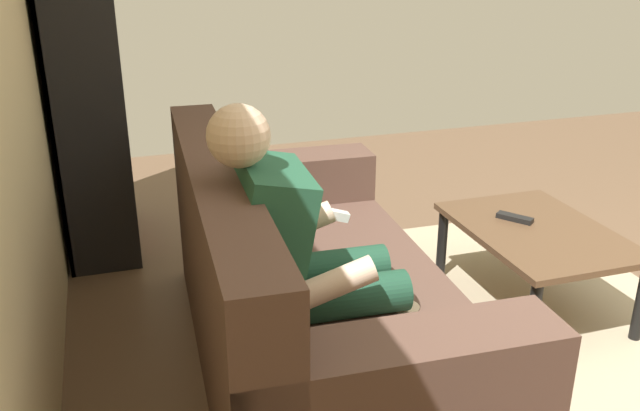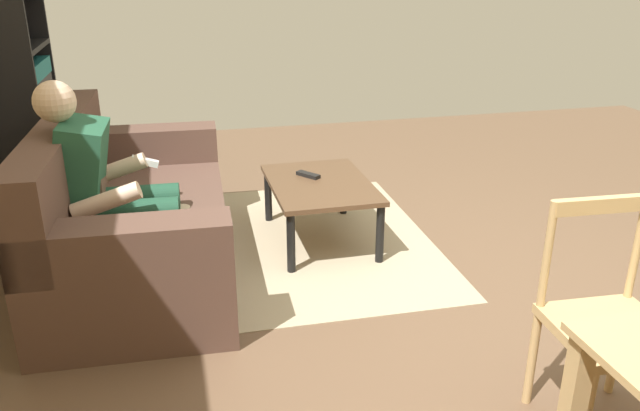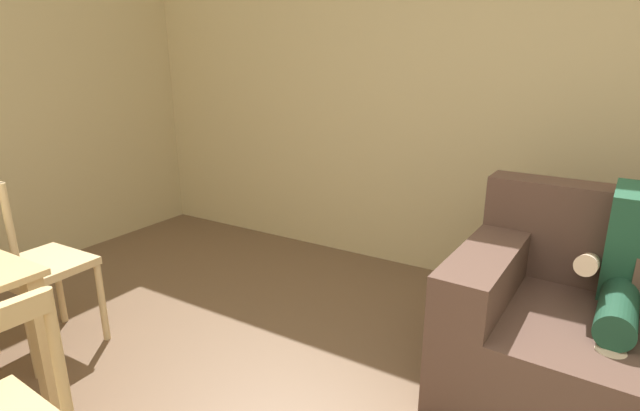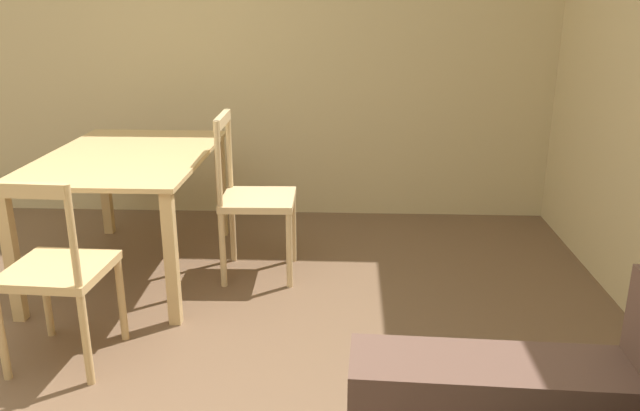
% 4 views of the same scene
% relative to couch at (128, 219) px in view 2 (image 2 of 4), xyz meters
% --- Properties ---
extents(ground_plane, '(8.17, 8.17, 0.00)m').
position_rel_couch_xyz_m(ground_plane, '(-0.96, -1.72, -0.32)').
color(ground_plane, brown).
extents(couch, '(1.97, 1.06, 0.90)m').
position_rel_couch_xyz_m(couch, '(0.00, 0.00, 0.00)').
color(couch, brown).
rests_on(couch, ground_plane).
extents(person_lounging, '(0.61, 0.87, 1.17)m').
position_rel_couch_xyz_m(person_lounging, '(-0.20, 0.06, 0.27)').
color(person_lounging, '#23563D').
rests_on(person_lounging, ground_plane).
extents(coffee_table, '(0.88, 0.62, 0.40)m').
position_rel_couch_xyz_m(coffee_table, '(0.15, -1.18, 0.03)').
color(coffee_table, brown).
rests_on(coffee_table, ground_plane).
extents(tv_remote, '(0.17, 0.14, 0.02)m').
position_rel_couch_xyz_m(tv_remote, '(0.27, -1.13, 0.09)').
color(tv_remote, black).
rests_on(tv_remote, coffee_table).
extents(bookshelf, '(0.84, 0.36, 1.87)m').
position_rel_couch_xyz_m(bookshelf, '(1.53, 0.76, 0.45)').
color(bookshelf, black).
rests_on(bookshelf, ground_plane).
extents(dining_chair_facing_couch, '(0.44, 0.44, 0.90)m').
position_rel_couch_xyz_m(dining_chair_facing_couch, '(-1.81, -1.81, 0.13)').
color(dining_chair_facing_couch, tan).
rests_on(dining_chair_facing_couch, ground_plane).
extents(area_rug, '(2.03, 1.44, 0.01)m').
position_rel_couch_xyz_m(area_rug, '(0.15, -1.18, -0.32)').
color(area_rug, tan).
rests_on(area_rug, ground_plane).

